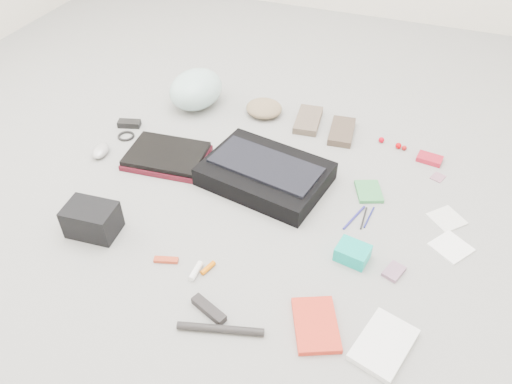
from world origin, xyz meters
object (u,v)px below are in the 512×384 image
(messenger_bag, at_px, (265,174))
(camera_bag, at_px, (92,220))
(book_red, at_px, (316,325))
(accordion_wallet, at_px, (353,253))
(laptop, at_px, (166,154))
(bike_helmet, at_px, (196,89))

(messenger_bag, relative_size, camera_bag, 2.68)
(book_red, bearing_deg, messenger_bag, 98.72)
(book_red, xyz_separation_m, accordion_wallet, (0.04, 0.31, 0.02))
(camera_bag, bearing_deg, book_red, -11.79)
(messenger_bag, bearing_deg, accordion_wallet, -23.15)
(messenger_bag, height_order, camera_bag, camera_bag)
(messenger_bag, xyz_separation_m, accordion_wallet, (0.43, -0.28, -0.01))
(laptop, distance_m, camera_bag, 0.48)
(laptop, height_order, camera_bag, camera_bag)
(camera_bag, relative_size, accordion_wallet, 1.65)
(accordion_wallet, bearing_deg, bike_helmet, 152.59)
(bike_helmet, xyz_separation_m, accordion_wallet, (0.95, -0.72, -0.06))
(messenger_bag, height_order, laptop, messenger_bag)
(accordion_wallet, bearing_deg, camera_bag, -157.36)
(camera_bag, distance_m, accordion_wallet, 0.94)
(bike_helmet, xyz_separation_m, book_red, (0.91, -1.04, -0.08))
(messenger_bag, xyz_separation_m, book_red, (0.38, -0.60, -0.03))
(messenger_bag, xyz_separation_m, bike_helmet, (-0.52, 0.44, 0.05))
(laptop, height_order, bike_helmet, bike_helmet)
(messenger_bag, bearing_deg, bike_helmet, 150.44)
(laptop, xyz_separation_m, bike_helmet, (-0.07, 0.45, 0.06))
(messenger_bag, distance_m, book_red, 0.71)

